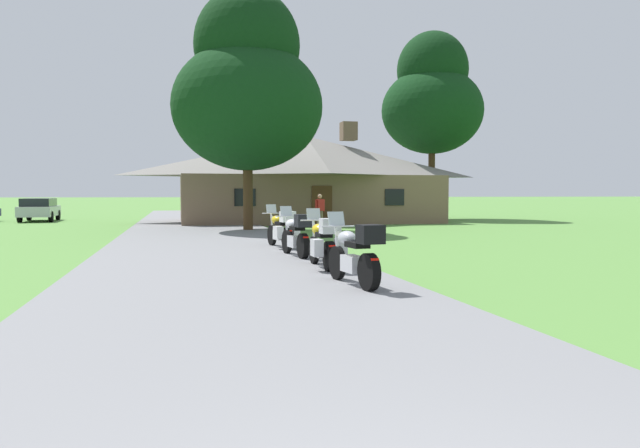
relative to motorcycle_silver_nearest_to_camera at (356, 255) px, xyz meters
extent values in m
plane|color=#56893D|center=(-2.09, 11.45, -0.62)|extent=(500.00, 500.00, 0.00)
cube|color=slate|center=(-2.09, 9.45, -0.59)|extent=(6.40, 80.00, 0.06)
cylinder|color=black|center=(-0.11, 0.86, -0.24)|extent=(0.19, 0.65, 0.64)
cylinder|color=black|center=(0.07, -0.57, -0.24)|extent=(0.23, 0.65, 0.64)
cube|color=silver|center=(-0.02, 0.13, -0.18)|extent=(0.33, 0.59, 0.30)
ellipsoid|color=#B2B5BC|center=(-0.05, 0.39, 0.27)|extent=(0.36, 0.55, 0.26)
cube|color=black|center=(0.01, -0.07, 0.18)|extent=(0.34, 0.55, 0.10)
cylinder|color=silver|center=(-0.10, 0.82, 0.46)|extent=(0.66, 0.11, 0.03)
cylinder|color=silver|center=(-0.11, 0.86, 0.12)|extent=(0.09, 0.24, 0.73)
cube|color=#B2BCC6|center=(-0.12, 0.92, 0.60)|extent=(0.33, 0.15, 0.27)
sphere|color=silver|center=(-0.10, 0.82, 0.32)|extent=(0.11, 0.11, 0.11)
cube|color=black|center=(0.07, -0.62, 0.40)|extent=(0.44, 0.41, 0.32)
cube|color=red|center=(0.10, -0.79, -0.01)|extent=(0.14, 0.05, 0.06)
cylinder|color=silver|center=(0.17, -0.23, -0.34)|extent=(0.14, 0.55, 0.07)
cylinder|color=black|center=(0.03, 3.51, -0.24)|extent=(0.11, 0.64, 0.64)
cylinder|color=black|center=(0.04, 2.07, -0.24)|extent=(0.16, 0.64, 0.64)
cube|color=silver|center=(0.04, 2.77, -0.18)|extent=(0.26, 0.56, 0.30)
ellipsoid|color=gold|center=(0.04, 3.03, 0.27)|extent=(0.30, 0.52, 0.26)
cube|color=black|center=(0.04, 2.57, 0.18)|extent=(0.28, 0.52, 0.10)
cylinder|color=silver|center=(0.03, 3.47, 0.46)|extent=(0.66, 0.04, 0.03)
cylinder|color=silver|center=(0.03, 3.51, 0.12)|extent=(0.06, 0.24, 0.73)
cube|color=#B2BCC6|center=(0.03, 3.57, 0.60)|extent=(0.32, 0.11, 0.27)
sphere|color=silver|center=(0.03, 3.47, 0.32)|extent=(0.11, 0.11, 0.11)
cube|color=#B7B7BC|center=(0.04, 2.02, 0.40)|extent=(0.40, 0.36, 0.32)
cube|color=red|center=(0.04, 1.85, -0.01)|extent=(0.14, 0.03, 0.06)
cylinder|color=silver|center=(0.18, 2.40, -0.34)|extent=(0.07, 0.55, 0.07)
cube|color=#B7B7BC|center=(-0.22, 2.12, -0.06)|extent=(0.20, 0.40, 0.36)
cube|color=#B7B7BC|center=(0.30, 2.13, -0.06)|extent=(0.20, 0.40, 0.36)
cylinder|color=black|center=(-0.16, 6.07, -0.24)|extent=(0.18, 0.65, 0.64)
cylinder|color=black|center=(0.00, 4.64, -0.24)|extent=(0.22, 0.65, 0.64)
cube|color=silver|center=(-0.08, 5.34, -0.18)|extent=(0.32, 0.59, 0.30)
ellipsoid|color=silver|center=(-0.10, 5.59, 0.27)|extent=(0.36, 0.55, 0.26)
cube|color=black|center=(-0.05, 5.14, 0.18)|extent=(0.34, 0.55, 0.10)
cylinder|color=silver|center=(-0.15, 6.03, 0.46)|extent=(0.66, 0.11, 0.03)
cylinder|color=silver|center=(-0.16, 6.07, 0.12)|extent=(0.09, 0.24, 0.73)
cube|color=#B2BCC6|center=(-0.17, 6.13, 0.60)|extent=(0.33, 0.14, 0.27)
sphere|color=silver|center=(-0.15, 6.03, 0.32)|extent=(0.11, 0.11, 0.11)
cube|color=black|center=(0.01, 4.59, 0.40)|extent=(0.44, 0.40, 0.32)
cube|color=red|center=(0.03, 4.42, -0.01)|extent=(0.14, 0.05, 0.06)
cylinder|color=silver|center=(0.11, 4.97, -0.34)|extent=(0.13, 0.55, 0.07)
cylinder|color=black|center=(-0.16, 8.71, -0.24)|extent=(0.21, 0.65, 0.64)
cylinder|color=black|center=(0.07, 7.29, -0.24)|extent=(0.26, 0.66, 0.64)
cube|color=silver|center=(-0.04, 7.98, -0.18)|extent=(0.35, 0.59, 0.30)
ellipsoid|color=gold|center=(-0.09, 8.24, 0.27)|extent=(0.38, 0.56, 0.26)
cube|color=black|center=(-0.01, 7.79, 0.18)|extent=(0.36, 0.56, 0.10)
cylinder|color=silver|center=(-0.16, 8.67, 0.46)|extent=(0.66, 0.14, 0.03)
cylinder|color=silver|center=(-0.16, 8.71, 0.12)|extent=(0.10, 0.24, 0.73)
cube|color=#B2BCC6|center=(-0.17, 8.77, 0.60)|extent=(0.33, 0.16, 0.27)
sphere|color=silver|center=(-0.16, 8.67, 0.32)|extent=(0.11, 0.11, 0.11)
cube|color=silver|center=(0.08, 7.24, 0.40)|extent=(0.45, 0.42, 0.32)
cube|color=red|center=(0.11, 7.08, -0.01)|extent=(0.14, 0.05, 0.06)
cylinder|color=silver|center=(0.16, 7.63, -0.34)|extent=(0.16, 0.55, 0.07)
cube|color=silver|center=(-0.19, 7.30, -0.06)|extent=(0.26, 0.43, 0.36)
cube|color=silver|center=(0.32, 7.38, -0.06)|extent=(0.26, 0.43, 0.36)
cube|color=brown|center=(4.41, 25.16, 0.74)|extent=(14.59, 8.10, 2.71)
pyramid|color=gray|center=(4.41, 25.16, 3.29)|extent=(15.47, 8.59, 2.38)
cube|color=brown|center=(7.04, 25.16, 4.83)|extent=(0.90, 0.90, 1.10)
cube|color=#472D19|center=(4.41, 21.07, 0.43)|extent=(1.10, 0.08, 2.10)
cube|color=black|center=(0.33, 21.07, 0.87)|extent=(1.10, 0.06, 0.90)
cube|color=black|center=(8.50, 21.07, 0.87)|extent=(1.10, 0.06, 0.90)
cylinder|color=#75664C|center=(3.74, 18.33, -0.19)|extent=(0.14, 0.14, 0.86)
cylinder|color=#75664C|center=(3.57, 18.27, -0.19)|extent=(0.14, 0.14, 0.86)
cube|color=#A8231E|center=(3.65, 18.30, 0.52)|extent=(0.42, 0.34, 0.56)
cylinder|color=#A8231E|center=(3.87, 18.39, 0.50)|extent=(0.09, 0.09, 0.58)
cylinder|color=#A8231E|center=(3.44, 18.21, 0.50)|extent=(0.09, 0.09, 0.58)
sphere|color=tan|center=(3.65, 18.30, 0.94)|extent=(0.21, 0.21, 0.21)
cylinder|color=#422D19|center=(0.04, 17.16, 1.25)|extent=(0.44, 0.44, 3.74)
ellipsoid|color=#0F3314|center=(0.04, 17.16, 4.98)|extent=(6.75, 6.75, 5.74)
ellipsoid|color=black|center=(0.04, 17.16, 7.68)|extent=(4.73, 4.73, 5.07)
cylinder|color=#422D19|center=(13.32, 27.15, 2.04)|extent=(0.44, 0.44, 5.31)
ellipsoid|color=#0F3314|center=(13.32, 27.15, 6.52)|extent=(6.64, 6.64, 5.65)
ellipsoid|color=black|center=(13.32, 27.15, 9.17)|extent=(4.65, 4.65, 4.98)
cube|color=#ADAFB7|center=(-11.29, 29.68, 0.00)|extent=(2.03, 4.67, 0.60)
cube|color=black|center=(-11.28, 29.48, 0.54)|extent=(1.75, 3.28, 0.48)
cylinder|color=black|center=(-12.19, 31.07, -0.30)|extent=(0.25, 0.65, 0.64)
cylinder|color=black|center=(-10.50, 31.14, -0.30)|extent=(0.25, 0.65, 0.64)
cylinder|color=black|center=(-12.07, 28.22, -0.30)|extent=(0.25, 0.65, 0.64)
cylinder|color=black|center=(-10.38, 28.29, -0.30)|extent=(0.25, 0.65, 0.64)
camera|label=1|loc=(-3.07, -10.29, 1.09)|focal=34.07mm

